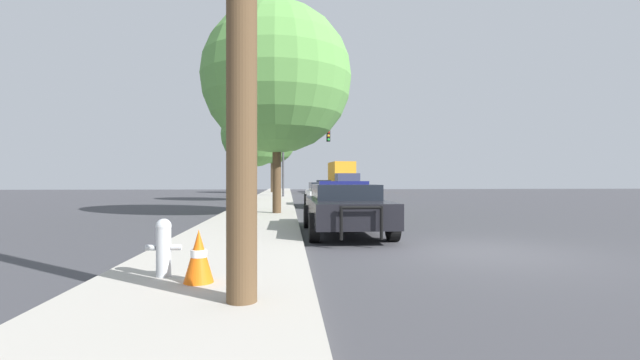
% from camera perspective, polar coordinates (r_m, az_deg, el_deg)
% --- Properties ---
extents(ground_plane, '(110.00, 110.00, 0.00)m').
position_cam_1_polar(ground_plane, '(9.41, 20.73, -8.97)').
color(ground_plane, '#3D3D42').
extents(sidewalk_left, '(3.00, 110.00, 0.13)m').
position_cam_1_polar(sidewalk_left, '(8.61, -12.19, -9.37)').
color(sidewalk_left, '#ADA89E').
rests_on(sidewalk_left, ground_plane).
extents(police_car, '(2.13, 4.98, 1.43)m').
position_cam_1_polar(police_car, '(11.69, 3.34, -3.55)').
color(police_car, black).
rests_on(police_car, ground_plane).
extents(fire_hydrant, '(0.49, 0.21, 0.81)m').
position_cam_1_polar(fire_hydrant, '(6.39, -20.13, -8.22)').
color(fire_hydrant, '#B7BCC1').
rests_on(fire_hydrant, sidewalk_left).
extents(traffic_light, '(3.82, 0.35, 5.41)m').
position_cam_1_polar(traffic_light, '(33.94, -2.45, 4.25)').
color(traffic_light, '#424247').
rests_on(traffic_light, sidewalk_left).
extents(car_background_midblock, '(2.04, 4.22, 1.32)m').
position_cam_1_polar(car_background_midblock, '(23.18, 0.53, -1.83)').
color(car_background_midblock, silver).
rests_on(car_background_midblock, ground_plane).
extents(car_background_distant, '(2.08, 4.35, 1.41)m').
position_cam_1_polar(car_background_distant, '(44.45, 0.46, -0.85)').
color(car_background_distant, '#474C51').
rests_on(car_background_distant, ground_plane).
extents(box_truck, '(2.88, 6.82, 3.42)m').
position_cam_1_polar(box_truck, '(47.74, 3.01, 0.47)').
color(box_truck, '#333856').
rests_on(box_truck, ground_plane).
extents(tree_sidewalk_mid, '(4.44, 4.44, 6.64)m').
position_cam_1_polar(tree_sidewalk_mid, '(29.58, -8.82, 6.01)').
color(tree_sidewalk_mid, brown).
rests_on(tree_sidewalk_mid, sidewalk_left).
extents(tree_sidewalk_near, '(6.01, 6.01, 8.43)m').
position_cam_1_polar(tree_sidewalk_near, '(17.73, -5.79, 13.34)').
color(tree_sidewalk_near, '#4C3823').
rests_on(tree_sidewalk_near, sidewalk_left).
extents(tree_sidewalk_far, '(4.65, 4.65, 7.65)m').
position_cam_1_polar(tree_sidewalk_far, '(45.38, -6.30, 5.08)').
color(tree_sidewalk_far, brown).
rests_on(tree_sidewalk_far, sidewalk_left).
extents(traffic_cone, '(0.39, 0.39, 0.69)m').
position_cam_1_polar(traffic_cone, '(5.90, -15.87, -9.71)').
color(traffic_cone, orange).
rests_on(traffic_cone, sidewalk_left).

